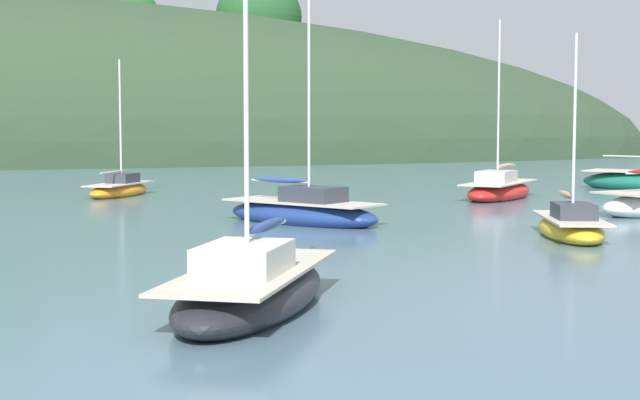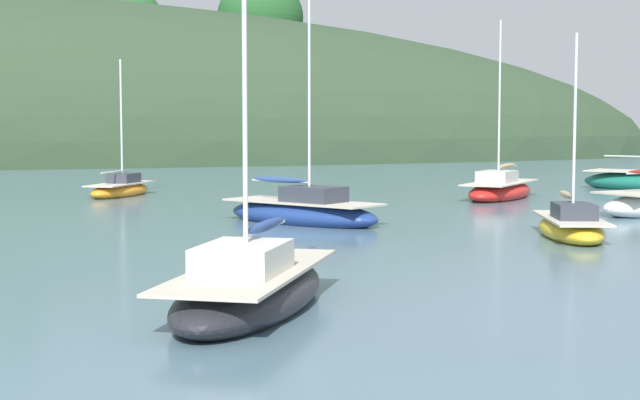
% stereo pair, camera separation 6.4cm
% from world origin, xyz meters
% --- Properties ---
extents(sailboat_cream_ketch, '(3.05, 5.20, 6.17)m').
position_xyz_m(sailboat_cream_ketch, '(7.47, 19.17, 0.33)').
color(sailboat_cream_ketch, gold).
rests_on(sailboat_cream_ketch, ground).
extents(sailboat_navy_dinghy, '(3.75, 4.97, 6.45)m').
position_xyz_m(sailboat_navy_dinghy, '(-4.86, 38.72, 0.31)').
color(sailboat_navy_dinghy, orange).
rests_on(sailboat_navy_dinghy, ground).
extents(sailboat_grey_yawl, '(4.72, 6.55, 8.75)m').
position_xyz_m(sailboat_grey_yawl, '(-3.64, 10.64, 0.39)').
color(sailboat_grey_yawl, '#232328').
rests_on(sailboat_grey_yawl, ground).
extents(sailboat_white_near, '(5.69, 5.97, 8.08)m').
position_xyz_m(sailboat_white_near, '(11.50, 32.96, 0.38)').
color(sailboat_white_near, red).
rests_on(sailboat_white_near, ground).
extents(sailboat_teal_outer, '(5.41, 6.17, 8.58)m').
position_xyz_m(sailboat_teal_outer, '(0.67, 25.05, 0.39)').
color(sailboat_teal_outer, navy).
rests_on(sailboat_teal_outer, ground).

